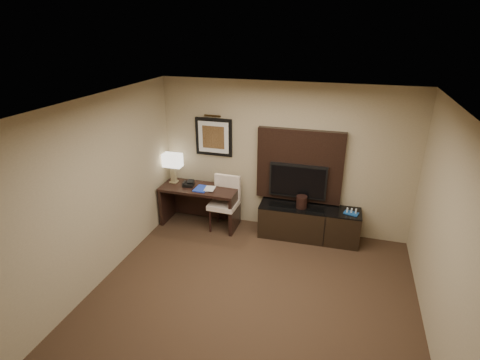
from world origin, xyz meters
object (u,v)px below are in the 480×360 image
at_px(credenza, 309,223).
at_px(desk_chair, 224,204).
at_px(desk, 200,206).
at_px(tv, 298,181).
at_px(table_lamp, 173,168).
at_px(desk_phone, 188,183).
at_px(ice_bucket, 302,202).
at_px(minibar_tray, 351,211).

height_order(credenza, desk_chair, desk_chair).
bearing_deg(desk, tv, 6.53).
xyz_separation_m(desk, table_lamp, (-0.55, 0.09, 0.68)).
bearing_deg(credenza, desk_phone, -179.90).
xyz_separation_m(tv, ice_bucket, (0.11, -0.17, -0.31)).
bearing_deg(tv, ice_bucket, -56.78).
xyz_separation_m(desk_phone, minibar_tray, (2.95, 0.05, -0.17)).
bearing_deg(credenza, desk, -179.66).
distance_m(desk, credenza, 2.04).
relative_size(desk_chair, table_lamp, 1.73).
relative_size(desk_chair, ice_bucket, 4.80).
distance_m(desk, ice_bucket, 1.92).
distance_m(desk, desk_chair, 0.51).
xyz_separation_m(table_lamp, minibar_tray, (3.29, -0.04, -0.42)).
xyz_separation_m(desk, desk_chair, (0.49, -0.05, 0.13)).
xyz_separation_m(desk_chair, minibar_tray, (2.25, 0.10, 0.13)).
height_order(credenza, ice_bucket, ice_bucket).
height_order(credenza, minibar_tray, minibar_tray).
bearing_deg(table_lamp, desk_chair, -7.47).
relative_size(desk_phone, ice_bucket, 0.92).
bearing_deg(credenza, ice_bucket, -170.94).
distance_m(credenza, minibar_tray, 0.78).
relative_size(credenza, desk_phone, 8.88).
height_order(desk, tv, tv).
relative_size(desk, ice_bucket, 6.71).
bearing_deg(table_lamp, ice_bucket, -1.02).
bearing_deg(desk_chair, desk, 176.33).
bearing_deg(minibar_tray, desk_phone, -179.09).
bearing_deg(ice_bucket, table_lamp, 178.98).
bearing_deg(desk, credenza, 1.77).
relative_size(credenza, desk_chair, 1.70).
height_order(credenza, tv, tv).
bearing_deg(ice_bucket, desk_phone, -178.82).
distance_m(desk_chair, table_lamp, 1.19).
xyz_separation_m(credenza, table_lamp, (-2.59, 0.02, 0.76)).
bearing_deg(minibar_tray, desk_chair, -177.54).
relative_size(table_lamp, minibar_tray, 2.53).
xyz_separation_m(tv, desk_phone, (-2.00, -0.21, -0.20)).
bearing_deg(desk_chair, minibar_tray, 4.38).
bearing_deg(desk_phone, table_lamp, 156.95).
bearing_deg(desk_phone, ice_bucket, -7.47).
relative_size(desk, credenza, 0.82).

